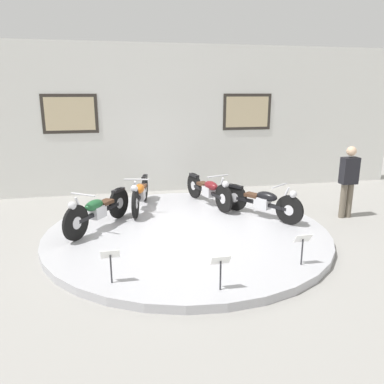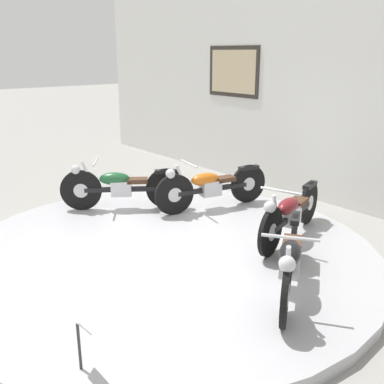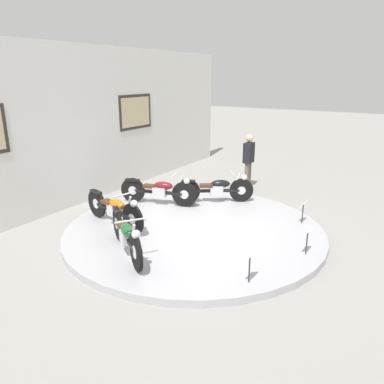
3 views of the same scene
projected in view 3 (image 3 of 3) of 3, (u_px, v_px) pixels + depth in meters
ground_plane at (194, 233)px, 7.98m from camera, size 60.00×60.00×0.00m
display_platform at (194, 230)px, 7.96m from camera, size 5.43×5.43×0.14m
back_wall at (69, 128)px, 9.20m from camera, size 14.00×0.22×3.96m
motorcycle_green at (126, 234)px, 6.65m from camera, size 1.19×1.67×0.80m
motorcycle_orange at (115, 208)px, 7.93m from camera, size 0.61×1.95×0.80m
motorcycle_maroon at (160, 190)px, 9.23m from camera, size 0.70×1.91×0.79m
motorcycle_black at (217, 188)px, 9.40m from camera, size 1.17×1.63×0.78m
info_placard_front_left at (250, 261)px, 5.73m from camera, size 0.26×0.11×0.51m
info_placard_front_centre at (308, 235)px, 6.65m from camera, size 0.26×0.11×0.51m
info_placard_front_right at (303, 207)px, 8.06m from camera, size 0.26×0.11×0.51m
visitor_standing at (249, 158)px, 10.89m from camera, size 0.36×0.22×1.60m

